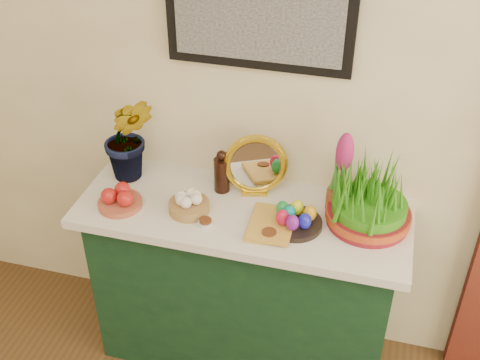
# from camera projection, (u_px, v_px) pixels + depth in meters

# --- Properties ---
(sideboard) EXTENTS (1.30, 0.45, 0.85)m
(sideboard) POSITION_uv_depth(u_px,v_px,m) (243.00, 288.00, 2.79)
(sideboard) COLOR #153B1D
(sideboard) RESTS_ON ground
(tablecloth) EXTENTS (1.40, 0.55, 0.04)m
(tablecloth) POSITION_uv_depth(u_px,v_px,m) (243.00, 212.00, 2.53)
(tablecloth) COLOR beige
(tablecloth) RESTS_ON sideboard
(hyacinth_green) EXTENTS (0.32, 0.29, 0.54)m
(hyacinth_green) POSITION_uv_depth(u_px,v_px,m) (127.00, 124.00, 2.56)
(hyacinth_green) COLOR #337C21
(hyacinth_green) RESTS_ON tablecloth
(apple_bowl) EXTENTS (0.24, 0.24, 0.09)m
(apple_bowl) POSITION_uv_depth(u_px,v_px,m) (119.00, 198.00, 2.52)
(apple_bowl) COLOR #AB5135
(apple_bowl) RESTS_ON tablecloth
(garlic_basket) EXTENTS (0.20, 0.20, 0.09)m
(garlic_basket) POSITION_uv_depth(u_px,v_px,m) (189.00, 204.00, 2.49)
(garlic_basket) COLOR #AB7645
(garlic_basket) RESTS_ON tablecloth
(vinegar_cruet) EXTENTS (0.07, 0.07, 0.20)m
(vinegar_cruet) POSITION_uv_depth(u_px,v_px,m) (222.00, 173.00, 2.58)
(vinegar_cruet) COLOR black
(vinegar_cruet) RESTS_ON tablecloth
(mirror) EXTENTS (0.28, 0.13, 0.28)m
(mirror) POSITION_uv_depth(u_px,v_px,m) (256.00, 166.00, 2.55)
(mirror) COLOR gold
(mirror) RESTS_ON tablecloth
(book) EXTENTS (0.17, 0.24, 0.03)m
(book) POSITION_uv_depth(u_px,v_px,m) (249.00, 220.00, 2.43)
(book) COLOR gold
(book) RESTS_ON tablecloth
(spice_dish_left) EXTENTS (0.06, 0.06, 0.03)m
(spice_dish_left) POSITION_uv_depth(u_px,v_px,m) (205.00, 222.00, 2.43)
(spice_dish_left) COLOR silver
(spice_dish_left) RESTS_ON tablecloth
(spice_dish_right) EXTENTS (0.07, 0.07, 0.03)m
(spice_dish_right) POSITION_uv_depth(u_px,v_px,m) (269.00, 234.00, 2.37)
(spice_dish_right) COLOR silver
(spice_dish_right) RESTS_ON tablecloth
(egg_plate) EXTENTS (0.27, 0.27, 0.09)m
(egg_plate) POSITION_uv_depth(u_px,v_px,m) (294.00, 219.00, 2.41)
(egg_plate) COLOR black
(egg_plate) RESTS_ON tablecloth
(hyacinth_pink) EXTENTS (0.11, 0.11, 0.37)m
(hyacinth_pink) POSITION_uv_depth(u_px,v_px,m) (342.00, 176.00, 2.43)
(hyacinth_pink) COLOR brown
(hyacinth_pink) RESTS_ON tablecloth
(wheatgrass_sabzeh) EXTENTS (0.34, 0.34, 0.28)m
(wheatgrass_sabzeh) POSITION_uv_depth(u_px,v_px,m) (371.00, 198.00, 2.38)
(wheatgrass_sabzeh) COLOR maroon
(wheatgrass_sabzeh) RESTS_ON tablecloth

